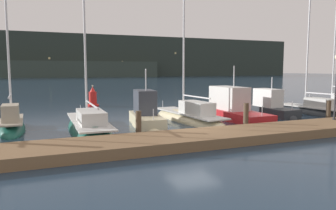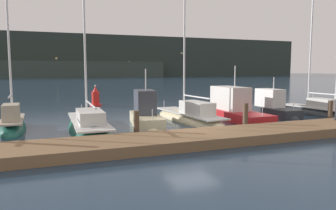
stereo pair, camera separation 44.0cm
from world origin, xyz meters
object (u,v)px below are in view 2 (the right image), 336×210
object	(u,v)px
motorboat_berth_7	(234,114)
channel_buoy	(96,98)
sailboat_berth_9	(314,112)
sailboat_berth_4	(89,128)
sailboat_berth_3	(13,127)
sailboat_berth_6	(190,119)
motorboat_berth_5	(146,119)
motorboat_berth_8	(273,112)

from	to	relation	value
motorboat_berth_7	channel_buoy	xyz separation A→B (m)	(-7.55, 11.62, 0.36)
sailboat_berth_9	sailboat_berth_4	bearing A→B (deg)	-178.10
sailboat_berth_3	motorboat_berth_7	distance (m)	13.86
sailboat_berth_3	sailboat_berth_4	distance (m)	4.26
sailboat_berth_3	motorboat_berth_7	world-z (taller)	sailboat_berth_3
sailboat_berth_3	sailboat_berth_9	xyz separation A→B (m)	(20.89, -1.02, -0.04)
sailboat_berth_6	sailboat_berth_9	size ratio (longest dim) A/B	1.04
motorboat_berth_7	channel_buoy	world-z (taller)	motorboat_berth_7
sailboat_berth_4	motorboat_berth_5	xyz separation A→B (m)	(3.48, 0.41, 0.28)
motorboat_berth_8	motorboat_berth_5	bearing A→B (deg)	-176.48
motorboat_berth_8	motorboat_berth_7	bearing A→B (deg)	-174.10
channel_buoy	sailboat_berth_4	bearing A→B (deg)	-100.72
sailboat_berth_3	motorboat_berth_7	xyz separation A→B (m)	(13.83, -0.93, 0.18)
sailboat_berth_3	motorboat_berth_8	bearing A→B (deg)	-1.84
motorboat_berth_7	sailboat_berth_9	bearing A→B (deg)	-0.73
sailboat_berth_4	sailboat_berth_6	size ratio (longest dim) A/B	1.04
motorboat_berth_5	motorboat_berth_8	size ratio (longest dim) A/B	1.08
sailboat_berth_3	sailboat_berth_6	bearing A→B (deg)	-3.39
sailboat_berth_4	sailboat_berth_6	bearing A→B (deg)	8.12
sailboat_berth_4	motorboat_berth_8	bearing A→B (deg)	4.34
sailboat_berth_9	channel_buoy	size ratio (longest dim) A/B	5.39
sailboat_berth_4	motorboat_berth_8	distance (m)	13.48
sailboat_berth_6	motorboat_berth_8	world-z (taller)	sailboat_berth_6
motorboat_berth_5	motorboat_berth_8	distance (m)	9.97
sailboat_berth_9	sailboat_berth_6	bearing A→B (deg)	177.83
sailboat_berth_6	motorboat_berth_7	bearing A→B (deg)	-5.32
sailboat_berth_6	motorboat_berth_7	xyz separation A→B (m)	(3.22, -0.30, 0.22)
motorboat_berth_8	channel_buoy	size ratio (longest dim) A/B	2.44
motorboat_berth_5	channel_buoy	world-z (taller)	motorboat_berth_5
motorboat_berth_8	sailboat_berth_9	world-z (taller)	sailboat_berth_9
sailboat_berth_6	channel_buoy	size ratio (longest dim) A/B	5.60
motorboat_berth_5	motorboat_berth_7	bearing A→B (deg)	2.18
motorboat_berth_7	sailboat_berth_9	xyz separation A→B (m)	(7.06, -0.09, -0.23)
sailboat_berth_4	channel_buoy	distance (m)	12.51
sailboat_berth_3	sailboat_berth_4	bearing A→B (deg)	-21.77
sailboat_berth_6	sailboat_berth_9	xyz separation A→B (m)	(10.28, -0.39, -0.01)
sailboat_berth_6	channel_buoy	world-z (taller)	sailboat_berth_6
sailboat_berth_9	channel_buoy	distance (m)	18.74
channel_buoy	sailboat_berth_3	bearing A→B (deg)	-120.41
motorboat_berth_5	sailboat_berth_9	xyz separation A→B (m)	(13.46, 0.15, -0.26)
sailboat_berth_3	motorboat_berth_8	size ratio (longest dim) A/B	1.66
motorboat_berth_5	sailboat_berth_4	bearing A→B (deg)	-173.33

